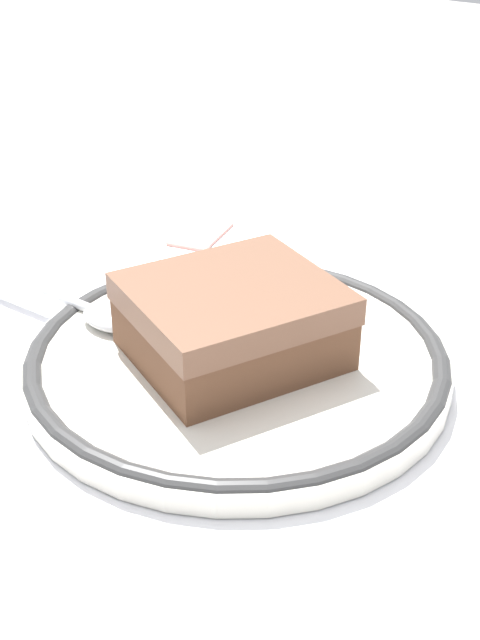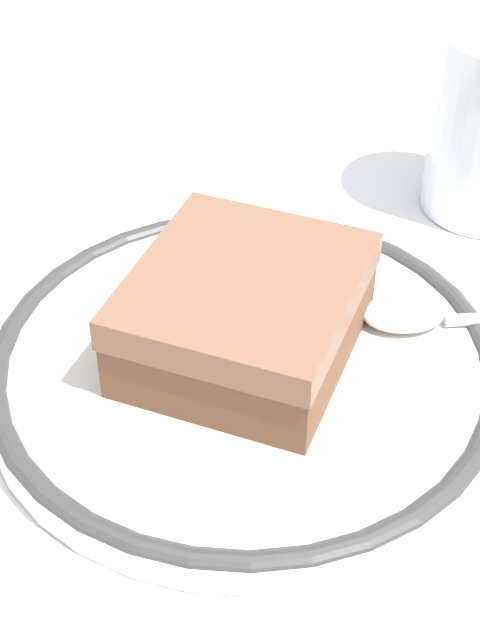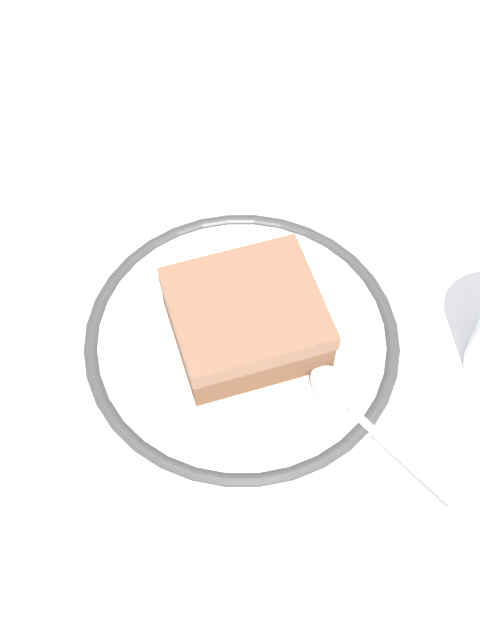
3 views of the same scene
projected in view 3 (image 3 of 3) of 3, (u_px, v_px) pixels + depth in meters
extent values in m
plane|color=#B7B2A8|center=(264.00, 331.00, 0.59)|extent=(2.40, 2.40, 0.00)
cube|color=white|center=(264.00, 331.00, 0.58)|extent=(0.40, 0.37, 0.00)
cylinder|color=silver|center=(240.00, 340.00, 0.57)|extent=(0.22, 0.22, 0.01)
torus|color=#333333|center=(240.00, 337.00, 0.57)|extent=(0.22, 0.22, 0.01)
cube|color=brown|center=(243.00, 321.00, 0.56)|extent=(0.12, 0.12, 0.03)
cube|color=brown|center=(243.00, 304.00, 0.54)|extent=(0.12, 0.13, 0.01)
ellipsoid|color=silver|center=(332.00, 387.00, 0.54)|extent=(0.04, 0.03, 0.01)
cylinder|color=silver|center=(404.00, 455.00, 0.52)|extent=(0.09, 0.01, 0.01)
cube|color=white|center=(245.00, 164.00, 0.67)|extent=(0.15, 0.15, 0.00)
cube|color=#E5998C|center=(222.00, 608.00, 0.48)|extent=(0.04, 0.06, 0.01)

